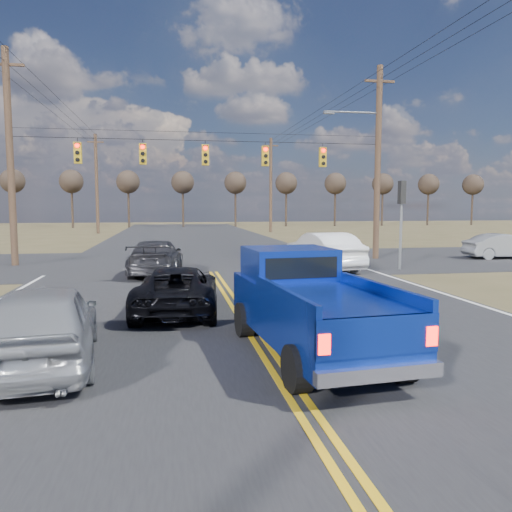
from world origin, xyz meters
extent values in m
plane|color=brown|center=(0.00, 0.00, 0.00)|extent=(160.00, 160.00, 0.00)
cube|color=#28282B|center=(0.00, 10.00, 0.00)|extent=(14.00, 120.00, 0.02)
cube|color=#28282B|center=(0.00, 18.00, 0.00)|extent=(120.00, 12.00, 0.02)
cylinder|color=#473323|center=(-9.00, 18.00, 5.00)|extent=(0.32, 0.32, 10.00)
cube|color=#473323|center=(-9.00, 18.00, 9.20)|extent=(1.60, 0.12, 0.12)
cylinder|color=#473323|center=(9.00, 18.00, 5.00)|extent=(0.32, 0.32, 10.00)
cube|color=#473323|center=(9.00, 18.00, 9.20)|extent=(1.60, 0.12, 0.12)
cylinder|color=black|center=(0.00, 18.00, 6.00)|extent=(18.00, 0.02, 0.02)
cylinder|color=black|center=(0.00, 18.00, 6.40)|extent=(18.00, 0.02, 0.02)
cube|color=#B28C14|center=(-6.00, 18.00, 5.30)|extent=(0.34, 0.24, 1.00)
cylinder|color=#FF0C05|center=(-6.00, 17.86, 5.63)|extent=(0.20, 0.06, 0.20)
cylinder|color=black|center=(-6.00, 17.86, 5.30)|extent=(0.20, 0.06, 0.20)
cylinder|color=black|center=(-6.00, 17.86, 4.97)|extent=(0.20, 0.06, 0.20)
cube|color=black|center=(-6.00, 17.83, 5.74)|extent=(0.24, 0.14, 0.03)
cube|color=#B28C14|center=(-3.00, 18.00, 5.30)|extent=(0.34, 0.24, 1.00)
cylinder|color=#FF0C05|center=(-3.00, 17.86, 5.63)|extent=(0.20, 0.06, 0.20)
cylinder|color=black|center=(-3.00, 17.86, 5.30)|extent=(0.20, 0.06, 0.20)
cylinder|color=black|center=(-3.00, 17.86, 4.97)|extent=(0.20, 0.06, 0.20)
cube|color=black|center=(-3.00, 17.83, 5.74)|extent=(0.24, 0.14, 0.03)
cube|color=#B28C14|center=(0.00, 18.00, 5.30)|extent=(0.34, 0.24, 1.00)
cylinder|color=#FF0C05|center=(0.00, 17.86, 5.63)|extent=(0.20, 0.06, 0.20)
cylinder|color=black|center=(0.00, 17.86, 5.30)|extent=(0.20, 0.06, 0.20)
cylinder|color=black|center=(0.00, 17.86, 4.97)|extent=(0.20, 0.06, 0.20)
cube|color=black|center=(0.00, 17.83, 5.74)|extent=(0.24, 0.14, 0.03)
cube|color=#B28C14|center=(3.00, 18.00, 5.30)|extent=(0.34, 0.24, 1.00)
cylinder|color=#FF0C05|center=(3.00, 17.86, 5.63)|extent=(0.20, 0.06, 0.20)
cylinder|color=black|center=(3.00, 17.86, 5.30)|extent=(0.20, 0.06, 0.20)
cylinder|color=black|center=(3.00, 17.86, 4.97)|extent=(0.20, 0.06, 0.20)
cube|color=black|center=(3.00, 17.83, 5.74)|extent=(0.24, 0.14, 0.03)
cube|color=#B28C14|center=(6.00, 18.00, 5.30)|extent=(0.34, 0.24, 1.00)
cylinder|color=#FF0C05|center=(6.00, 17.86, 5.63)|extent=(0.20, 0.06, 0.20)
cylinder|color=black|center=(6.00, 17.86, 5.30)|extent=(0.20, 0.06, 0.20)
cylinder|color=black|center=(6.00, 17.86, 4.97)|extent=(0.20, 0.06, 0.20)
cube|color=black|center=(6.00, 17.83, 5.74)|extent=(0.24, 0.14, 0.03)
cylinder|color=slate|center=(8.20, 13.50, 1.60)|extent=(0.12, 0.12, 3.20)
cube|color=black|center=(8.20, 13.50, 3.40)|extent=(0.24, 0.34, 1.00)
cylinder|color=slate|center=(7.60, 18.00, 7.60)|extent=(2.80, 0.10, 0.10)
cube|color=slate|center=(6.30, 18.00, 7.55)|extent=(0.55, 0.22, 0.14)
cylinder|color=#473323|center=(-9.00, 46.00, 5.00)|extent=(0.32, 0.32, 10.00)
cube|color=#473323|center=(-9.00, 46.00, 9.20)|extent=(1.60, 0.12, 0.12)
cylinder|color=#473323|center=(9.00, 46.00, 5.00)|extent=(0.32, 0.32, 10.00)
cube|color=#473323|center=(9.00, 46.00, 9.20)|extent=(1.60, 0.12, 0.12)
cylinder|color=black|center=(-8.30, 17.00, 9.30)|extent=(0.02, 58.00, 0.02)
cylinder|color=black|center=(8.30, 17.00, 9.30)|extent=(0.02, 58.00, 0.02)
cylinder|color=black|center=(9.00, 17.00, 9.30)|extent=(0.02, 58.00, 0.02)
cylinder|color=black|center=(9.70, 17.00, 9.30)|extent=(0.02, 58.00, 0.02)
cylinder|color=#33261C|center=(-21.00, 60.00, 2.75)|extent=(0.28, 0.28, 5.50)
sphere|color=#2D231C|center=(-21.00, 60.00, 5.90)|extent=(3.00, 3.00, 3.00)
cylinder|color=#33261C|center=(-14.00, 60.00, 2.75)|extent=(0.28, 0.28, 5.50)
sphere|color=#2D231C|center=(-14.00, 60.00, 5.90)|extent=(3.00, 3.00, 3.00)
cylinder|color=#33261C|center=(-7.00, 60.00, 2.75)|extent=(0.28, 0.28, 5.50)
sphere|color=#2D231C|center=(-7.00, 60.00, 5.90)|extent=(3.00, 3.00, 3.00)
cylinder|color=#33261C|center=(0.00, 60.00, 2.75)|extent=(0.28, 0.28, 5.50)
sphere|color=#2D231C|center=(0.00, 60.00, 5.90)|extent=(3.00, 3.00, 3.00)
cylinder|color=#33261C|center=(7.00, 60.00, 2.75)|extent=(0.28, 0.28, 5.50)
sphere|color=#2D231C|center=(7.00, 60.00, 5.90)|extent=(3.00, 3.00, 3.00)
cylinder|color=#33261C|center=(14.00, 60.00, 2.75)|extent=(0.28, 0.28, 5.50)
sphere|color=#2D231C|center=(14.00, 60.00, 5.90)|extent=(3.00, 3.00, 3.00)
cylinder|color=#33261C|center=(21.00, 60.00, 2.75)|extent=(0.28, 0.28, 5.50)
sphere|color=#2D231C|center=(21.00, 60.00, 5.90)|extent=(3.00, 3.00, 3.00)
cylinder|color=#33261C|center=(28.00, 60.00, 2.75)|extent=(0.28, 0.28, 5.50)
sphere|color=#2D231C|center=(28.00, 60.00, 5.90)|extent=(3.00, 3.00, 3.00)
cylinder|color=#33261C|center=(35.00, 60.00, 2.75)|extent=(0.28, 0.28, 5.50)
sphere|color=#2D231C|center=(35.00, 60.00, 5.90)|extent=(3.00, 3.00, 3.00)
cylinder|color=#33261C|center=(42.00, 60.00, 2.75)|extent=(0.28, 0.28, 5.50)
sphere|color=#2D231C|center=(42.00, 60.00, 5.90)|extent=(3.00, 3.00, 3.00)
cylinder|color=black|center=(0.07, 0.15, 0.37)|extent=(0.36, 0.77, 0.75)
cylinder|color=black|center=(1.83, 0.31, 0.37)|extent=(0.36, 0.77, 0.75)
cylinder|color=black|center=(-0.23, 3.49, 0.37)|extent=(0.36, 0.77, 0.75)
cylinder|color=black|center=(1.53, 3.65, 0.37)|extent=(0.36, 0.77, 0.75)
cube|color=#0D2895|center=(0.80, 1.90, 0.84)|extent=(2.31, 5.18, 0.93)
cube|color=#0D2895|center=(0.68, 3.25, 1.60)|extent=(1.86, 1.73, 0.67)
cube|color=black|center=(0.75, 2.48, 1.60)|extent=(1.49, 0.19, 0.42)
cube|color=#0D2895|center=(0.01, 0.84, 1.40)|extent=(0.37, 3.07, 0.19)
cube|color=#0D2895|center=(1.77, 1.01, 1.40)|extent=(0.37, 3.07, 0.19)
cube|color=#0D2895|center=(1.03, -0.59, 1.03)|extent=(1.86, 0.24, 0.56)
cube|color=silver|center=(1.03, -0.65, 0.51)|extent=(1.92, 0.34, 0.21)
cube|color=#FF0C05|center=(0.21, -0.70, 0.98)|extent=(0.17, 0.07, 0.28)
cube|color=#FF0C05|center=(1.85, -0.55, 0.98)|extent=(0.17, 0.07, 0.28)
imported|color=#94969B|center=(-4.01, 2.15, 0.75)|extent=(2.30, 4.59, 1.50)
imported|color=black|center=(-1.62, 6.19, 0.62)|extent=(2.41, 4.61, 1.24)
imported|color=white|center=(4.89, 14.19, 0.82)|extent=(2.41, 5.20, 1.65)
imported|color=#2E2E33|center=(-2.36, 13.82, 0.71)|extent=(2.36, 5.03, 1.42)
imported|color=gray|center=(15.75, 16.93, 0.66)|extent=(1.59, 4.10, 1.33)
camera|label=1|loc=(-1.79, -6.94, 2.82)|focal=35.00mm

